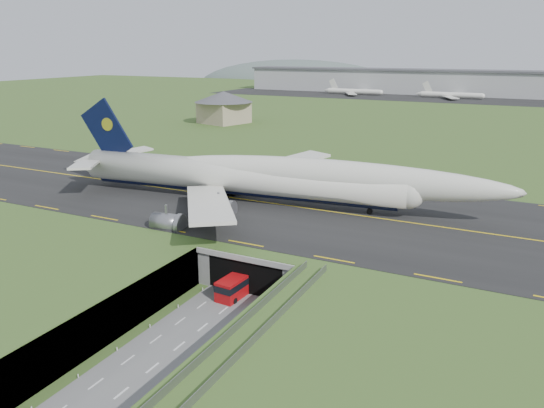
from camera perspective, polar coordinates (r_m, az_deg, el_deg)
The scene contains 10 objects.
ground at distance 72.03m, azimuth -6.11°, elevation -12.13°, with size 900.00×900.00×0.00m, color #436227.
airfield_deck at distance 70.65m, azimuth -6.18°, elevation -9.99°, with size 800.00×800.00×6.00m, color gray.
trench_road at distance 66.66m, azimuth -9.68°, elevation -14.72°, with size 12.00×75.00×0.20m, color slate.
taxiway at distance 96.90m, azimuth 4.28°, elevation -0.56°, with size 800.00×44.00×0.18m, color black.
tunnel_portal at distance 83.78m, azimuth -0.02°, elevation -5.28°, with size 17.00×22.30×6.00m.
guideway at distance 50.49m, azimuth -7.43°, elevation -18.77°, with size 3.00×53.00×7.05m.
jumbo_jet at distance 98.77m, azimuth -0.63°, elevation 2.86°, with size 88.82×57.88×19.24m.
shuttle_tram at distance 77.03m, azimuth -3.80°, elevation -8.70°, with size 3.31×7.58×3.02m.
service_building at distance 210.71m, azimuth -5.22°, elevation 10.62°, with size 27.97×27.97×12.34m.
cargo_terminal at distance 354.65m, azimuth 21.32°, elevation 12.03°, with size 320.00×67.00×15.60m.
Camera 1 is at (34.78, -52.93, 34.29)m, focal length 35.00 mm.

